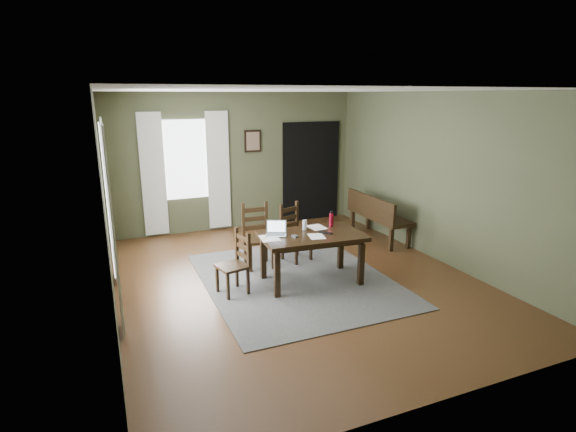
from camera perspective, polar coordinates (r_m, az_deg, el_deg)
name	(u,v)px	position (r m, az deg, el deg)	size (l,w,h in m)	color
ground	(296,280)	(6.71, 1.00, -8.10)	(5.00, 6.00, 0.01)	#492C16
room_shell	(296,158)	(6.23, 1.07, 7.38)	(5.02, 6.02, 2.71)	#454A30
rug	(296,279)	(6.71, 1.00, -8.01)	(2.60, 3.20, 0.01)	#484848
dining_table	(312,240)	(6.41, 3.01, -3.06)	(1.50, 0.96, 0.72)	black
chair_end	(235,264)	(6.16, -6.72, -6.02)	(0.46, 0.46, 0.87)	black
chair_back_left	(258,236)	(7.08, -3.89, -2.59)	(0.46, 0.46, 1.00)	black
chair_back_right	(295,233)	(7.35, 0.85, -2.15)	(0.52, 0.52, 0.93)	black
bench	(376,213)	(8.51, 11.14, 0.34)	(0.49, 1.52, 0.86)	black
laptop	(276,231)	(6.34, -1.50, -1.92)	(0.36, 0.32, 0.20)	#B7B7BC
computer_mouse	(295,236)	(6.23, 0.86, -2.59)	(0.05, 0.09, 0.03)	#3F3F42
tv_remote	(325,233)	(6.41, 4.77, -2.15)	(0.05, 0.20, 0.02)	black
drinking_glass	(305,225)	(6.56, 2.13, -1.14)	(0.07, 0.07, 0.14)	silver
water_bottle	(331,219)	(6.75, 5.51, -0.43)	(0.07, 0.07, 0.23)	maroon
paper_a	(270,238)	(6.19, -2.34, -2.83)	(0.25, 0.33, 0.00)	white
paper_b	(317,236)	(6.28, 3.65, -2.59)	(0.21, 0.27, 0.00)	white
paper_d	(317,227)	(6.70, 3.68, -1.44)	(0.23, 0.30, 0.00)	white
window_left	(106,195)	(5.97, -22.08, 2.48)	(0.01, 1.30, 1.70)	white
window_back	(186,160)	(8.82, -12.88, 6.99)	(1.00, 0.01, 1.50)	white
curtain_left_near	(113,232)	(5.23, -21.28, -1.95)	(0.03, 0.48, 2.30)	silver
curtain_left_far	(109,201)	(6.82, -21.78, 1.83)	(0.03, 0.48, 2.30)	silver
curtain_back_left	(153,175)	(8.75, -16.75, 5.00)	(0.44, 0.03, 2.30)	silver
curtain_back_right	(218,171)	(8.96, -8.83, 5.69)	(0.44, 0.03, 2.30)	silver
framed_picture	(253,141)	(9.11, -4.50, 9.46)	(0.34, 0.03, 0.44)	black
doorway_back	(311,172)	(9.69, 2.94, 5.65)	(1.30, 0.03, 2.10)	black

